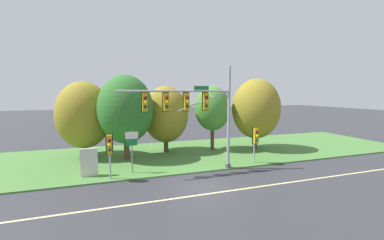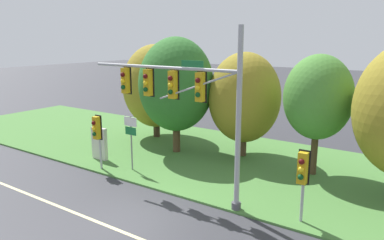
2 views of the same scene
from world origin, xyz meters
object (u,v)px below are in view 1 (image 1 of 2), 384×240
object	(u,v)px
traffic_signal_mast	(195,108)
tree_behind_signpost	(166,114)
tree_tall_centre	(256,109)
tree_left_of_mast	(126,109)
pedestrian_signal_further_along	(256,138)
tree_mid_verge	(213,109)
info_kiosk	(89,162)
pedestrian_signal_near_kerb	(109,147)
route_sign_post	(132,145)
tree_nearest_road	(84,115)

from	to	relation	value
traffic_signal_mast	tree_behind_signpost	xyz separation A→B (m)	(-0.49, 6.76, -1.01)
tree_tall_centre	tree_left_of_mast	bearing A→B (deg)	179.16
pedestrian_signal_further_along	tree_mid_verge	world-z (taller)	tree_mid_verge
tree_left_of_mast	tree_mid_verge	size ratio (longest dim) A/B	1.14
info_kiosk	tree_tall_centre	bearing A→B (deg)	13.30
traffic_signal_mast	tree_tall_centre	bearing A→B (deg)	31.00
tree_behind_signpost	tree_tall_centre	bearing A→B (deg)	-11.77
traffic_signal_mast	pedestrian_signal_near_kerb	distance (m)	6.26
route_sign_post	tree_behind_signpost	distance (m)	7.01
tree_left_of_mast	tree_mid_verge	xyz separation A→B (m)	(8.31, 0.88, -0.16)
pedestrian_signal_further_along	route_sign_post	xyz separation A→B (m)	(-9.52, 0.73, -0.08)
tree_mid_verge	info_kiosk	bearing A→B (deg)	-157.14
route_sign_post	info_kiosk	size ratio (longest dim) A/B	1.56
traffic_signal_mast	tree_tall_centre	xyz separation A→B (m)	(8.23, 4.94, -0.55)
route_sign_post	info_kiosk	distance (m)	3.02
tree_nearest_road	info_kiosk	bearing A→B (deg)	-84.33
pedestrian_signal_near_kerb	pedestrian_signal_further_along	distance (m)	11.02
traffic_signal_mast	tree_mid_verge	distance (m)	7.24
route_sign_post	tree_mid_verge	xyz separation A→B (m)	(8.28, 4.93, 2.06)
tree_nearest_road	tree_left_of_mast	size ratio (longest dim) A/B	0.93
tree_mid_verge	route_sign_post	bearing A→B (deg)	-149.23
pedestrian_signal_further_along	tree_tall_centre	distance (m)	5.82
pedestrian_signal_near_kerb	info_kiosk	bearing A→B (deg)	136.28
tree_nearest_road	tree_mid_verge	distance (m)	11.75
route_sign_post	tree_tall_centre	world-z (taller)	tree_tall_centre
pedestrian_signal_further_along	traffic_signal_mast	bearing A→B (deg)	-176.29
pedestrian_signal_near_kerb	traffic_signal_mast	bearing A→B (deg)	-0.71
pedestrian_signal_further_along	tree_left_of_mast	bearing A→B (deg)	153.35
info_kiosk	tree_left_of_mast	bearing A→B (deg)	53.71
tree_behind_signpost	info_kiosk	bearing A→B (deg)	-140.52
info_kiosk	traffic_signal_mast	bearing A→B (deg)	-10.57
tree_left_of_mast	tree_tall_centre	size ratio (longest dim) A/B	1.02
tree_mid_verge	tree_tall_centre	bearing A→B (deg)	-14.09
route_sign_post	tree_nearest_road	xyz separation A→B (m)	(-3.40, 6.15, 1.67)
pedestrian_signal_near_kerb	tree_behind_signpost	size ratio (longest dim) A/B	0.48
traffic_signal_mast	pedestrian_signal_further_along	distance (m)	5.81
traffic_signal_mast	route_sign_post	size ratio (longest dim) A/B	2.76
tree_nearest_road	info_kiosk	world-z (taller)	tree_nearest_road
pedestrian_signal_near_kerb	tree_left_of_mast	world-z (taller)	tree_left_of_mast
pedestrian_signal_near_kerb	tree_mid_verge	bearing A→B (deg)	31.21
tree_mid_verge	tree_tall_centre	size ratio (longest dim) A/B	0.89
tree_nearest_road	pedestrian_signal_further_along	bearing A→B (deg)	-28.05
traffic_signal_mast	pedestrian_signal_near_kerb	world-z (taller)	traffic_signal_mast
info_kiosk	tree_nearest_road	bearing A→B (deg)	95.67
tree_behind_signpost	route_sign_post	bearing A→B (deg)	-123.63
route_sign_post	tree_nearest_road	size ratio (longest dim) A/B	0.45
pedestrian_signal_further_along	route_sign_post	distance (m)	9.54
pedestrian_signal_near_kerb	info_kiosk	distance (m)	2.18
info_kiosk	tree_behind_signpost	bearing A→B (deg)	39.48
pedestrian_signal_further_along	route_sign_post	bearing A→B (deg)	175.61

